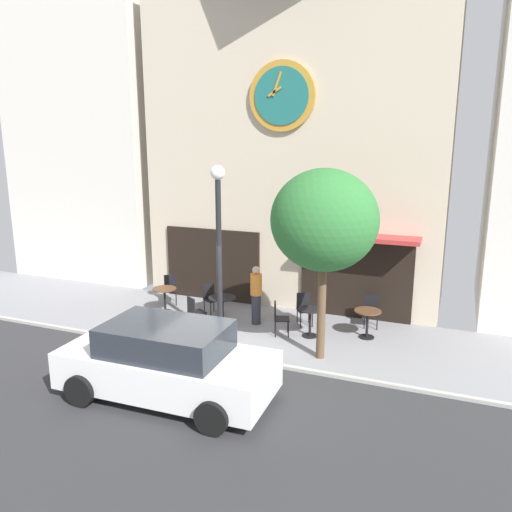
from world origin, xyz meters
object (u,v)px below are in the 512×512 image
at_px(cafe_table_near_curb, 367,319).
at_px(street_tree, 324,221).
at_px(cafe_table_rightmost, 165,295).
at_px(cafe_chair_right_end, 210,296).
at_px(cafe_chair_facing_street, 304,306).
at_px(cafe_table_near_door, 310,318).
at_px(parked_car_white, 167,362).
at_px(cafe_table_center_right, 222,304).
at_px(cafe_chair_near_tree, 194,310).
at_px(cafe_chair_curbside, 279,316).
at_px(cafe_chair_mid_row, 372,308).
at_px(pedestrian_orange, 256,294).
at_px(cafe_chair_left_end, 170,287).
at_px(street_lamp, 219,254).

bearing_deg(cafe_table_near_curb, street_tree, -116.35).
relative_size(cafe_table_rightmost, cafe_chair_right_end, 0.83).
height_order(cafe_table_near_curb, cafe_chair_facing_street, cafe_chair_facing_street).
bearing_deg(cafe_table_near_door, parked_car_white, -113.23).
xyz_separation_m(cafe_table_rightmost, cafe_chair_right_end, (1.32, 0.41, -0.00)).
distance_m(cafe_table_rightmost, cafe_chair_right_end, 1.38).
height_order(cafe_table_rightmost, cafe_table_near_curb, cafe_table_near_curb).
relative_size(cafe_table_center_right, cafe_table_near_curb, 1.04).
bearing_deg(cafe_table_center_right, cafe_chair_near_tree, -125.75).
distance_m(cafe_table_near_curb, cafe_chair_curbside, 2.31).
bearing_deg(cafe_chair_mid_row, street_tree, -107.16).
height_order(cafe_table_near_door, pedestrian_orange, pedestrian_orange).
distance_m(street_tree, cafe_chair_left_end, 6.49).
bearing_deg(cafe_table_near_door, cafe_chair_left_end, 168.12).
bearing_deg(cafe_chair_curbside, parked_car_white, -104.06).
bearing_deg(pedestrian_orange, street_lamp, -108.16).
relative_size(cafe_chair_facing_street, pedestrian_orange, 0.54).
relative_size(cafe_table_near_curb, pedestrian_orange, 0.45).
distance_m(cafe_table_near_curb, cafe_chair_mid_row, 0.88).
relative_size(cafe_table_center_right, cafe_table_near_door, 1.02).
bearing_deg(street_tree, street_lamp, 176.79).
xyz_separation_m(cafe_chair_left_end, cafe_chair_right_end, (1.61, -0.39, 0.00)).
xyz_separation_m(cafe_chair_mid_row, cafe_chair_right_end, (-4.61, -0.71, 0.00)).
relative_size(cafe_table_rightmost, cafe_table_near_curb, 1.00).
height_order(cafe_table_rightmost, cafe_chair_near_tree, cafe_chair_near_tree).
relative_size(cafe_table_near_door, cafe_table_near_curb, 1.02).
height_order(street_lamp, cafe_chair_left_end, street_lamp).
relative_size(cafe_chair_curbside, cafe_chair_mid_row, 1.00).
bearing_deg(cafe_chair_left_end, street_tree, -22.08).
bearing_deg(pedestrian_orange, cafe_chair_curbside, -32.68).
relative_size(cafe_chair_left_end, cafe_chair_right_end, 1.00).
bearing_deg(cafe_table_rightmost, cafe_chair_near_tree, -30.12).
height_order(pedestrian_orange, parked_car_white, pedestrian_orange).
bearing_deg(cafe_table_center_right, cafe_chair_curbside, -9.07).
bearing_deg(cafe_table_near_door, cafe_table_rightmost, 177.27).
xyz_separation_m(street_tree, cafe_chair_near_tree, (-3.68, 0.55, -2.77)).
relative_size(street_tree, cafe_table_center_right, 5.75).
bearing_deg(cafe_chair_right_end, cafe_chair_facing_street, 3.11).
bearing_deg(cafe_table_rightmost, cafe_chair_curbside, -6.54).
distance_m(street_tree, cafe_table_near_door, 3.09).
bearing_deg(cafe_chair_right_end, cafe_chair_curbside, -19.10).
xyz_separation_m(cafe_chair_curbside, pedestrian_orange, (-0.87, 0.56, 0.33)).
distance_m(cafe_table_center_right, cafe_chair_mid_row, 4.16).
bearing_deg(cafe_chair_facing_street, parked_car_white, -105.69).
bearing_deg(cafe_chair_mid_row, cafe_table_near_curb, -87.55).
bearing_deg(cafe_chair_near_tree, cafe_chair_mid_row, 23.91).
height_order(cafe_table_rightmost, cafe_table_near_door, cafe_table_near_door).
distance_m(street_lamp, street_tree, 2.90).
bearing_deg(cafe_chair_left_end, cafe_chair_facing_street, -3.00).
bearing_deg(parked_car_white, pedestrian_orange, 88.42).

